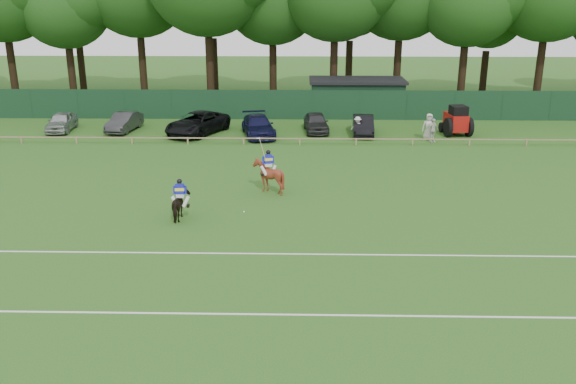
{
  "coord_description": "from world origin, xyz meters",
  "views": [
    {
      "loc": [
        1.11,
        -24.23,
        10.4
      ],
      "look_at": [
        0.5,
        3.0,
        1.4
      ],
      "focal_mm": 38.0,
      "sensor_mm": 36.0,
      "label": 1
    }
  ],
  "objects_px": {
    "horse_dark": "(181,205)",
    "tractor": "(456,121)",
    "horse_chestnut": "(268,176)",
    "sedan_grey": "(124,122)",
    "sedan_navy": "(258,126)",
    "spectator_mid": "(432,130)",
    "spectator_right": "(429,127)",
    "suv_black": "(198,123)",
    "estate_black": "(363,125)",
    "spectator_left": "(358,127)",
    "polo_ball": "(244,212)",
    "hatch_grey": "(316,122)",
    "utility_shed": "(357,96)",
    "sedan_silver": "(62,122)"
  },
  "relations": [
    {
      "from": "suv_black",
      "to": "utility_shed",
      "type": "xyz_separation_m",
      "value": [
        12.81,
        8.7,
        0.71
      ]
    },
    {
      "from": "hatch_grey",
      "to": "estate_black",
      "type": "height_order",
      "value": "hatch_grey"
    },
    {
      "from": "estate_black",
      "to": "utility_shed",
      "type": "height_order",
      "value": "utility_shed"
    },
    {
      "from": "polo_ball",
      "to": "tractor",
      "type": "bearing_deg",
      "value": 50.2
    },
    {
      "from": "spectator_mid",
      "to": "tractor",
      "type": "xyz_separation_m",
      "value": [
        2.26,
        2.33,
        0.21
      ]
    },
    {
      "from": "hatch_grey",
      "to": "polo_ball",
      "type": "relative_size",
      "value": 48.0
    },
    {
      "from": "sedan_grey",
      "to": "horse_dark",
      "type": "bearing_deg",
      "value": -59.64
    },
    {
      "from": "utility_shed",
      "to": "suv_black",
      "type": "bearing_deg",
      "value": -145.81
    },
    {
      "from": "spectator_right",
      "to": "polo_ball",
      "type": "bearing_deg",
      "value": -123.01
    },
    {
      "from": "sedan_grey",
      "to": "utility_shed",
      "type": "height_order",
      "value": "utility_shed"
    },
    {
      "from": "sedan_silver",
      "to": "estate_black",
      "type": "relative_size",
      "value": 0.98
    },
    {
      "from": "horse_chestnut",
      "to": "sedan_navy",
      "type": "distance_m",
      "value": 13.58
    },
    {
      "from": "horse_dark",
      "to": "sedan_grey",
      "type": "xyz_separation_m",
      "value": [
        -8.08,
        19.16,
        0.01
      ]
    },
    {
      "from": "sedan_silver",
      "to": "utility_shed",
      "type": "distance_m",
      "value": 24.89
    },
    {
      "from": "sedan_navy",
      "to": "estate_black",
      "type": "relative_size",
      "value": 1.19
    },
    {
      "from": "horse_dark",
      "to": "utility_shed",
      "type": "xyz_separation_m",
      "value": [
        10.61,
        27.02,
        0.83
      ]
    },
    {
      "from": "suv_black",
      "to": "spectator_mid",
      "type": "distance_m",
      "value": 17.52
    },
    {
      "from": "spectator_left",
      "to": "utility_shed",
      "type": "distance_m",
      "value": 9.54
    },
    {
      "from": "hatch_grey",
      "to": "polo_ball",
      "type": "bearing_deg",
      "value": -106.62
    },
    {
      "from": "polo_ball",
      "to": "hatch_grey",
      "type": "bearing_deg",
      "value": 77.83
    },
    {
      "from": "tractor",
      "to": "estate_black",
      "type": "bearing_deg",
      "value": 173.18
    },
    {
      "from": "horse_chestnut",
      "to": "sedan_silver",
      "type": "height_order",
      "value": "horse_chestnut"
    },
    {
      "from": "horse_dark",
      "to": "sedan_navy",
      "type": "bearing_deg",
      "value": -100.87
    },
    {
      "from": "tractor",
      "to": "sedan_grey",
      "type": "bearing_deg",
      "value": 171.69
    },
    {
      "from": "spectator_mid",
      "to": "suv_black",
      "type": "bearing_deg",
      "value": 144.76
    },
    {
      "from": "suv_black",
      "to": "spectator_left",
      "type": "height_order",
      "value": "suv_black"
    },
    {
      "from": "sedan_grey",
      "to": "spectator_right",
      "type": "height_order",
      "value": "spectator_right"
    },
    {
      "from": "spectator_right",
      "to": "tractor",
      "type": "distance_m",
      "value": 2.86
    },
    {
      "from": "sedan_grey",
      "to": "estate_black",
      "type": "bearing_deg",
      "value": 5.16
    },
    {
      "from": "suv_black",
      "to": "sedan_navy",
      "type": "relative_size",
      "value": 1.14
    },
    {
      "from": "horse_chestnut",
      "to": "suv_black",
      "type": "relative_size",
      "value": 0.31
    },
    {
      "from": "hatch_grey",
      "to": "utility_shed",
      "type": "bearing_deg",
      "value": 59.75
    },
    {
      "from": "sedan_silver",
      "to": "hatch_grey",
      "type": "height_order",
      "value": "hatch_grey"
    },
    {
      "from": "suv_black",
      "to": "spectator_mid",
      "type": "height_order",
      "value": "spectator_mid"
    },
    {
      "from": "horse_chestnut",
      "to": "sedan_grey",
      "type": "bearing_deg",
      "value": -64.63
    },
    {
      "from": "horse_dark",
      "to": "sedan_grey",
      "type": "distance_m",
      "value": 20.8
    },
    {
      "from": "horse_dark",
      "to": "sedan_navy",
      "type": "distance_m",
      "value": 17.93
    },
    {
      "from": "sedan_grey",
      "to": "horse_chestnut",
      "type": "bearing_deg",
      "value": -43.55
    },
    {
      "from": "sedan_grey",
      "to": "spectator_left",
      "type": "distance_m",
      "value": 18.07
    },
    {
      "from": "horse_dark",
      "to": "spectator_right",
      "type": "xyz_separation_m",
      "value": [
        15.05,
        16.8,
        0.27
      ]
    },
    {
      "from": "hatch_grey",
      "to": "horse_chestnut",
      "type": "bearing_deg",
      "value": -105.4
    },
    {
      "from": "sedan_silver",
      "to": "spectator_mid",
      "type": "height_order",
      "value": "spectator_mid"
    },
    {
      "from": "suv_black",
      "to": "spectator_right",
      "type": "height_order",
      "value": "spectator_right"
    },
    {
      "from": "horse_chestnut",
      "to": "spectator_mid",
      "type": "height_order",
      "value": "horse_chestnut"
    },
    {
      "from": "horse_dark",
      "to": "tractor",
      "type": "relative_size",
      "value": 0.58
    },
    {
      "from": "horse_chestnut",
      "to": "spectator_mid",
      "type": "distance_m",
      "value": 16.26
    },
    {
      "from": "sedan_grey",
      "to": "spectator_right",
      "type": "distance_m",
      "value": 23.25
    },
    {
      "from": "sedan_silver",
      "to": "suv_black",
      "type": "relative_size",
      "value": 0.72
    },
    {
      "from": "spectator_mid",
      "to": "horse_chestnut",
      "type": "bearing_deg",
      "value": -161.4
    },
    {
      "from": "spectator_mid",
      "to": "spectator_right",
      "type": "relative_size",
      "value": 0.89
    }
  ]
}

